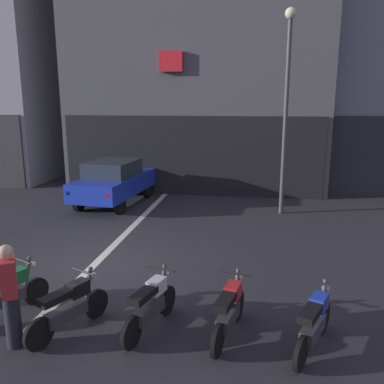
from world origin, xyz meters
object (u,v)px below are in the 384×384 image
(street_lamp, at_px, (287,93))
(motorcycle_green_row_leftmost, at_px, (7,293))
(motorcycle_black_row_left_mid, at_px, (69,307))
(motorcycle_red_row_right_mid, at_px, (229,310))
(motorcycle_white_row_centre, at_px, (151,304))
(motorcycle_blue_row_rightmost, at_px, (314,322))
(car_blue_crossing_near, at_px, (115,181))
(person_by_motorcycles, at_px, (10,296))

(street_lamp, xyz_separation_m, motorcycle_green_row_leftmost, (-5.15, -7.71, -3.57))
(motorcycle_black_row_left_mid, distance_m, motorcycle_red_row_right_mid, 2.61)
(motorcycle_white_row_centre, height_order, motorcycle_blue_row_rightmost, same)
(car_blue_crossing_near, xyz_separation_m, motorcycle_blue_row_rightmost, (6.11, -8.17, -0.43))
(motorcycle_white_row_centre, bearing_deg, motorcycle_red_row_right_mid, 0.57)
(car_blue_crossing_near, height_order, motorcycle_blue_row_rightmost, car_blue_crossing_near)
(car_blue_crossing_near, relative_size, motorcycle_blue_row_rightmost, 2.74)
(motorcycle_black_row_left_mid, xyz_separation_m, motorcycle_white_row_centre, (1.30, 0.29, 0.00))
(motorcycle_blue_row_rightmost, distance_m, person_by_motorcycles, 4.64)
(motorcycle_green_row_leftmost, height_order, motorcycle_black_row_left_mid, same)
(street_lamp, bearing_deg, car_blue_crossing_near, 176.89)
(motorcycle_black_row_left_mid, height_order, person_by_motorcycles, person_by_motorcycles)
(motorcycle_blue_row_rightmost, bearing_deg, motorcycle_white_row_centre, 176.73)
(car_blue_crossing_near, xyz_separation_m, person_by_motorcycles, (1.54, -8.82, -0.03))
(motorcycle_green_row_leftmost, bearing_deg, motorcycle_black_row_left_mid, -11.99)
(motorcycle_white_row_centre, relative_size, person_by_motorcycles, 0.97)
(motorcycle_black_row_left_mid, relative_size, motorcycle_red_row_right_mid, 0.94)
(street_lamp, height_order, motorcycle_green_row_leftmost, street_lamp)
(street_lamp, bearing_deg, motorcycle_white_row_centre, -108.34)
(motorcycle_green_row_leftmost, height_order, motorcycle_blue_row_rightmost, same)
(car_blue_crossing_near, bearing_deg, motorcycle_green_row_leftmost, -83.49)
(motorcycle_white_row_centre, relative_size, motorcycle_blue_row_rightmost, 1.05)
(car_blue_crossing_near, distance_m, person_by_motorcycles, 8.96)
(motorcycle_black_row_left_mid, xyz_separation_m, motorcycle_blue_row_rightmost, (3.90, 0.14, 0.00))
(motorcycle_red_row_right_mid, bearing_deg, motorcycle_blue_row_rightmost, -7.07)
(motorcycle_black_row_left_mid, bearing_deg, motorcycle_white_row_centre, 12.75)
(motorcycle_green_row_leftmost, xyz_separation_m, motorcycle_white_row_centre, (2.60, 0.02, 0.00))
(motorcycle_white_row_centre, bearing_deg, motorcycle_black_row_left_mid, -167.25)
(car_blue_crossing_near, bearing_deg, person_by_motorcycles, -80.12)
(motorcycle_black_row_left_mid, xyz_separation_m, motorcycle_red_row_right_mid, (2.59, 0.31, 0.00))
(motorcycle_red_row_right_mid, bearing_deg, car_blue_crossing_near, 120.99)
(car_blue_crossing_near, relative_size, motorcycle_black_row_left_mid, 2.76)
(motorcycle_red_row_right_mid, distance_m, motorcycle_blue_row_rightmost, 1.31)
(motorcycle_green_row_leftmost, relative_size, motorcycle_blue_row_rightmost, 0.99)
(person_by_motorcycles, bearing_deg, motorcycle_white_row_centre, 22.05)
(motorcycle_red_row_right_mid, bearing_deg, motorcycle_green_row_leftmost, -179.55)
(car_blue_crossing_near, distance_m, motorcycle_red_row_right_mid, 9.35)
(motorcycle_white_row_centre, bearing_deg, street_lamp, 71.66)
(motorcycle_white_row_centre, distance_m, person_by_motorcycles, 2.17)
(motorcycle_green_row_leftmost, bearing_deg, street_lamp, 56.29)
(motorcycle_green_row_leftmost, distance_m, motorcycle_blue_row_rightmost, 5.20)
(motorcycle_blue_row_rightmost, bearing_deg, street_lamp, 90.36)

